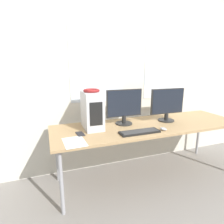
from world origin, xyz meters
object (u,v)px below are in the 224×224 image
object	(u,v)px
keyboard	(140,132)
monitor_main	(124,106)
monitor_right_near	(167,104)
pc_tower	(92,110)
cell_phone	(80,134)
headphones	(91,90)
mouse	(163,129)

from	to	relation	value
keyboard	monitor_main	bearing A→B (deg)	95.37
monitor_right_near	keyboard	xyz separation A→B (m)	(-0.57, -0.30, -0.22)
pc_tower	monitor_main	size ratio (longest dim) A/B	0.93
cell_phone	headphones	bearing A→B (deg)	37.70
pc_tower	monitor_right_near	size ratio (longest dim) A/B	0.89
pc_tower	cell_phone	xyz separation A→B (m)	(-0.18, -0.17, -0.22)
monitor_main	mouse	distance (m)	0.56
monitor_right_near	cell_phone	world-z (taller)	monitor_right_near
keyboard	cell_phone	distance (m)	0.67
pc_tower	headphones	distance (m)	0.24
pc_tower	keyboard	world-z (taller)	pc_tower
pc_tower	monitor_right_near	distance (m)	1.03
headphones	cell_phone	size ratio (longest dim) A/B	1.28
monitor_main	keyboard	world-z (taller)	monitor_main
pc_tower	monitor_main	bearing A→B (deg)	1.84
headphones	keyboard	distance (m)	0.73
monitor_main	mouse	world-z (taller)	monitor_main
pc_tower	keyboard	distance (m)	0.61
monitor_main	keyboard	xyz separation A→B (m)	(0.03, -0.37, -0.22)
pc_tower	headphones	world-z (taller)	headphones
headphones	monitor_main	bearing A→B (deg)	1.73
monitor_main	keyboard	size ratio (longest dim) A/B	1.01
keyboard	mouse	xyz separation A→B (m)	(0.31, -0.01, 0.00)
pc_tower	cell_phone	bearing A→B (deg)	-136.78
pc_tower	mouse	world-z (taller)	pc_tower
cell_phone	mouse	bearing A→B (deg)	-17.19
monitor_main	monitor_right_near	size ratio (longest dim) A/B	0.96
pc_tower	keyboard	bearing A→B (deg)	-37.56
cell_phone	monitor_main	bearing A→B (deg)	11.30
mouse	keyboard	bearing A→B (deg)	177.70
pc_tower	headphones	bearing A→B (deg)	90.00
monitor_main	cell_phone	distance (m)	0.67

